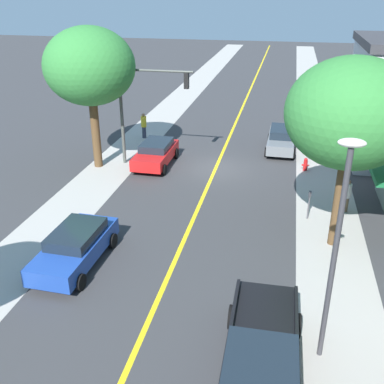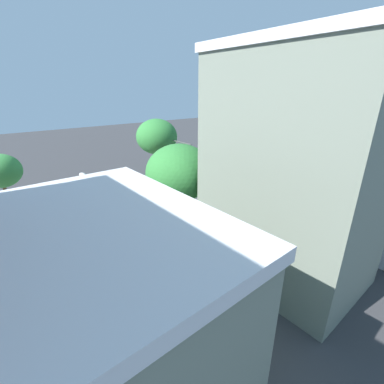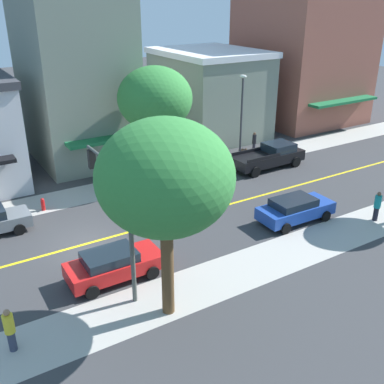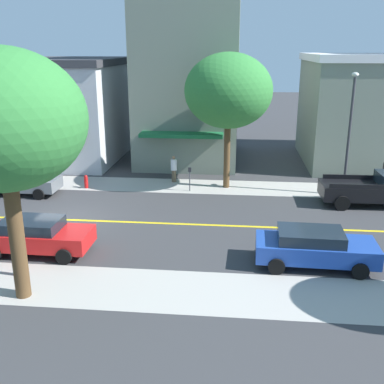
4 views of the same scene
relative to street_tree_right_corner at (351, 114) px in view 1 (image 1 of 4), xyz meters
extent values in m
plane|color=#38383A|center=(6.43, -7.73, -5.82)|extent=(140.00, 140.00, 0.00)
cube|color=#ADA8A0|center=(0.02, -7.73, -5.82)|extent=(3.02, 126.00, 0.01)
cube|color=#ADA8A0|center=(12.83, -7.73, -5.82)|extent=(3.02, 126.00, 0.01)
cube|color=yellow|center=(6.43, -7.73, -5.82)|extent=(0.20, 126.00, 0.00)
cube|color=black|center=(-1.23, -12.37, -2.93)|extent=(1.09, 6.04, 0.24)
cube|color=#196638|center=(-2.12, -3.03, -3.01)|extent=(1.30, 5.41, 0.24)
cylinder|color=brown|center=(0.00, 0.00, -3.86)|extent=(0.38, 0.38, 3.92)
ellipsoid|color=#337F38|center=(0.00, 0.00, 0.02)|extent=(5.13, 5.13, 4.36)
cylinder|color=brown|center=(13.68, -6.64, -3.75)|extent=(0.52, 0.52, 4.15)
ellipsoid|color=#337F38|center=(13.68, -6.64, 0.29)|extent=(5.24, 5.24, 4.46)
cylinder|color=red|center=(1.02, -8.54, -5.51)|extent=(0.24, 0.24, 0.63)
sphere|color=red|center=(1.02, -8.54, -5.12)|extent=(0.22, 0.22, 0.22)
cylinder|color=red|center=(0.85, -8.54, -5.48)|extent=(0.10, 0.10, 0.10)
cylinder|color=red|center=(1.19, -8.54, -5.48)|extent=(0.10, 0.10, 0.10)
cylinder|color=#4C4C51|center=(1.00, -2.16, -5.23)|extent=(0.07, 0.07, 1.19)
cube|color=#2D2D33|center=(1.00, -2.16, -4.50)|extent=(0.12, 0.18, 0.26)
cylinder|color=#474C47|center=(12.27, -7.54, -2.70)|extent=(0.20, 0.20, 6.25)
cylinder|color=#474C47|center=(10.03, -7.54, 0.02)|extent=(4.47, 0.14, 0.14)
cube|color=black|center=(8.20, -7.54, -0.48)|extent=(0.26, 0.32, 0.90)
sphere|color=red|center=(8.20, -7.54, -0.18)|extent=(0.20, 0.20, 0.20)
sphere|color=yellow|center=(8.20, -7.54, -0.48)|extent=(0.20, 0.20, 0.20)
sphere|color=green|center=(8.20, -7.54, -0.78)|extent=(0.20, 0.20, 0.20)
cylinder|color=#38383D|center=(0.82, 6.86, -2.48)|extent=(0.16, 0.16, 6.69)
ellipsoid|color=silver|center=(0.82, 6.86, 1.02)|extent=(0.70, 0.36, 0.24)
cube|color=red|center=(10.22, -7.59, -5.16)|extent=(1.92, 4.49, 0.69)
cube|color=#19232D|center=(10.21, -7.81, -4.59)|extent=(1.68, 2.43, 0.45)
cylinder|color=black|center=(9.28, -6.11, -5.50)|extent=(0.23, 0.64, 0.64)
cylinder|color=black|center=(11.17, -6.12, -5.50)|extent=(0.23, 0.64, 0.64)
cylinder|color=black|center=(9.26, -9.06, -5.50)|extent=(0.23, 0.64, 0.64)
cylinder|color=black|center=(11.15, -9.07, -5.50)|extent=(0.23, 0.64, 0.64)
cube|color=slate|center=(2.60, -12.00, -5.16)|extent=(1.78, 4.62, 0.68)
cube|color=#19232D|center=(2.60, -12.23, -4.56)|extent=(1.55, 2.50, 0.51)
cylinder|color=black|center=(1.75, -10.47, -5.50)|extent=(0.23, 0.64, 0.64)
cylinder|color=black|center=(3.49, -10.49, -5.50)|extent=(0.23, 0.64, 0.64)
cylinder|color=black|center=(1.72, -13.51, -5.50)|extent=(0.23, 0.64, 0.64)
cylinder|color=black|center=(3.46, -13.53, -5.50)|extent=(0.23, 0.64, 0.64)
cube|color=#1E429E|center=(10.30, 3.78, -5.15)|extent=(2.01, 4.70, 0.71)
cube|color=#19232D|center=(10.30, 3.55, -4.57)|extent=(1.72, 2.56, 0.44)
cylinder|color=black|center=(9.41, 5.34, -5.50)|extent=(0.24, 0.65, 0.64)
cylinder|color=black|center=(11.28, 5.29, -5.50)|extent=(0.24, 0.65, 0.64)
cylinder|color=black|center=(9.32, 2.28, -5.50)|extent=(0.24, 0.65, 0.64)
cylinder|color=black|center=(11.19, 2.22, -5.50)|extent=(0.24, 0.65, 0.64)
cube|color=black|center=(2.55, 8.22, -5.03)|extent=(2.11, 5.99, 0.78)
cube|color=#19232D|center=(2.54, 9.29, -4.33)|extent=(1.90, 2.17, 0.63)
cube|color=black|center=(1.63, 7.01, -4.52)|extent=(0.14, 3.11, 0.24)
cube|color=black|center=(3.51, 7.04, -4.52)|extent=(0.14, 3.11, 0.24)
cylinder|color=black|center=(1.56, 6.18, -5.42)|extent=(0.29, 0.80, 0.80)
cylinder|color=black|center=(3.60, 6.20, -5.42)|extent=(0.29, 0.80, 0.80)
cylinder|color=#33384C|center=(12.59, -12.73, -5.40)|extent=(0.30, 0.30, 0.84)
cylinder|color=yellow|center=(12.59, -12.73, -4.59)|extent=(0.40, 0.40, 0.77)
sphere|color=#936B4C|center=(12.59, -12.73, -4.09)|extent=(0.24, 0.24, 0.24)
cylinder|color=brown|center=(-0.85, -3.37, -5.44)|extent=(0.28, 0.28, 0.77)
cylinder|color=silver|center=(-0.85, -3.37, -4.69)|extent=(0.38, 0.38, 0.71)
sphere|color=#936B4C|center=(-0.85, -3.37, -4.23)|extent=(0.22, 0.22, 0.22)
camera|label=1|loc=(2.49, 18.02, 4.56)|focal=42.28mm
camera|label=2|loc=(-15.56, 11.53, 5.96)|focal=24.70mm
camera|label=3|loc=(27.35, -13.92, 6.47)|focal=42.12mm
camera|label=4|loc=(27.16, 0.59, 2.44)|focal=42.92mm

